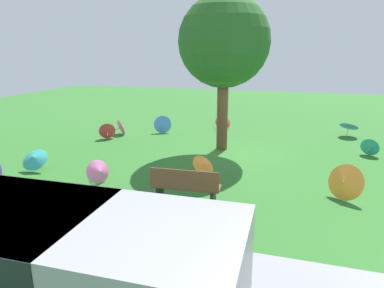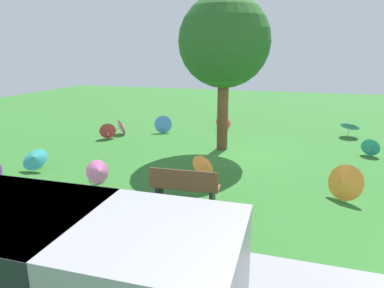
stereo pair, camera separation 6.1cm
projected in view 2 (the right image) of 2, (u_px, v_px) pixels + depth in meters
The scene contains 14 objects.
ground at pixel (232, 151), 12.50m from camera, with size 40.00×40.00×0.00m, color #2D6B28.
van_dark at pixel (51, 256), 4.48m from camera, with size 4.64×2.20×1.53m.
park_bench at pixel (185, 186), 7.97m from camera, with size 1.63×0.58×0.90m.
shade_tree at pixel (224, 42), 11.76m from camera, with size 3.15×3.15×5.38m.
parasol_pink_0 at pixel (123, 127), 14.92m from camera, with size 0.71×0.68×0.67m.
parasol_pink_1 at pixel (99, 171), 9.36m from camera, with size 0.69×0.74×0.66m.
parasol_teal_0 at pixel (34, 158), 10.30m from camera, with size 0.83×0.77×0.70m.
parasol_red_0 at pixel (108, 130), 14.19m from camera, with size 0.70×0.66×0.67m.
parasol_orange_1 at pixel (344, 182), 8.28m from camera, with size 0.96×0.91×0.88m.
parasol_blue_1 at pixel (350, 125), 14.43m from camera, with size 0.98×0.96×0.72m.
parasol_red_2 at pixel (224, 122), 15.88m from camera, with size 0.88×0.81×0.65m.
parasol_blue_2 at pixel (163, 124), 15.13m from camera, with size 0.82×0.70×0.77m.
parasol_teal_1 at pixel (371, 147), 11.84m from camera, with size 0.66×0.56×0.62m.
parasol_orange_2 at pixel (204, 165), 9.99m from camera, with size 0.83×0.89×0.60m.
Camera 2 is at (-2.17, 11.89, 3.48)m, focal length 32.39 mm.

